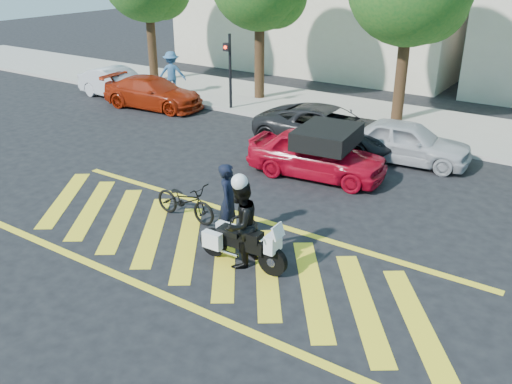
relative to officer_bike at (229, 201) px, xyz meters
The scene contains 14 objects.
ground 1.21m from the officer_bike, 93.74° to the right, with size 90.00×90.00×0.00m, color black.
sidewalk 11.25m from the officer_bike, 90.26° to the left, with size 60.00×5.00×0.15m, color #9E998E.
crosswalk 1.21m from the officer_bike, 96.55° to the right, with size 12.33×4.00×0.01m.
signal_pole 11.14m from the officer_bike, 126.18° to the left, with size 0.28×0.43×3.20m.
officer_bike is the anchor object (origin of this frame).
bicycle 1.56m from the officer_bike, behind, with size 0.65×1.86×0.98m, color black.
police_motorcycle 1.34m from the officer_bike, 42.33° to the right, with size 2.17×0.69×0.96m.
officer_moto 1.27m from the officer_bike, 42.74° to the right, with size 0.94×0.73×1.94m, color black.
red_convertible 4.53m from the officer_bike, 90.96° to the left, with size 1.67×4.16×1.42m, color #B2081E.
parked_far_left 14.59m from the officer_bike, 146.91° to the left, with size 1.44×4.12×1.36m, color #ACAEB4.
parked_left 12.28m from the officer_bike, 141.79° to the left, with size 1.86×4.56×1.32m, color maroon.
parked_mid_left 7.09m from the officer_bike, 97.72° to the left, with size 2.36×5.12×1.42m, color black.
parked_mid_right 7.41m from the officer_bike, 76.48° to the left, with size 1.61×4.00×1.36m, color #B2B3B6.
pedestrian_left 13.96m from the officer_bike, 137.18° to the left, with size 1.26×0.72×1.95m, color #335F8D.
Camera 1 is at (6.90, -8.33, 6.22)m, focal length 38.00 mm.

